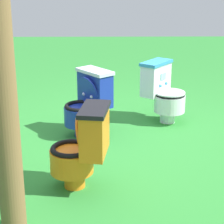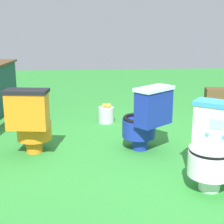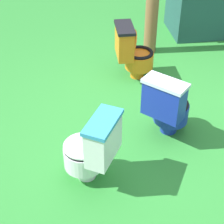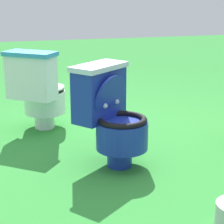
# 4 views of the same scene
# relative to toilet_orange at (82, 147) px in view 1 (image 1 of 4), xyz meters

# --- Properties ---
(ground) EXTENTS (14.00, 14.00, 0.00)m
(ground) POSITION_rel_toilet_orange_xyz_m (-0.32, -1.06, -0.37)
(ground) COLOR #2D8433
(toilet_orange) EXTENTS (0.54, 0.47, 0.73)m
(toilet_orange) POSITION_rel_toilet_orange_xyz_m (0.00, 0.00, 0.00)
(toilet_orange) COLOR orange
(toilet_orange) RESTS_ON ground
(toilet_blue) EXTENTS (0.64, 0.62, 0.73)m
(toilet_blue) POSITION_rel_toilet_orange_xyz_m (0.00, -1.21, 0.00)
(toilet_blue) COLOR #192D9E
(toilet_blue) RESTS_ON ground
(toilet_white) EXTENTS (0.63, 0.62, 0.73)m
(toilet_white) POSITION_rel_toilet_orange_xyz_m (-0.88, -1.64, -0.00)
(toilet_white) COLOR white
(toilet_white) RESTS_ON ground
(wooden_post) EXTENTS (0.18, 0.18, 1.97)m
(wooden_post) POSITION_rel_toilet_orange_xyz_m (0.47, 0.62, 0.61)
(wooden_post) COLOR brown
(wooden_post) RESTS_ON ground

